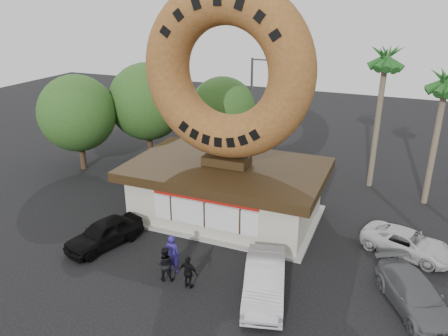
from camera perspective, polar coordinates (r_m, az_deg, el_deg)
The scene contains 16 objects.
ground at distance 21.72m, azimuth -5.82°, elevation -13.06°, with size 90.00×90.00×0.00m, color black.
donut_shop at distance 25.58m, azimuth 0.31°, elevation -2.77°, with size 11.20×7.20×3.80m.
giant_donut at distance 23.62m, azimuth 0.36°, elevation 12.47°, with size 9.54×9.54×2.43m, color #9A582D.
tree_west at distance 34.80m, azimuth -9.97°, elevation 8.52°, with size 6.00×6.00×7.65m.
tree_mid at distance 34.19m, azimuth -0.19°, elevation 7.54°, with size 5.20×5.20×6.63m.
tree_far at distance 33.81m, azimuth -18.63°, elevation 6.79°, with size 5.60×5.60×7.14m.
palm_near at distance 29.89m, azimuth 20.34°, elevation 12.79°, with size 2.60×2.60×9.75m.
palm_far at distance 28.60m, azimuth 26.97°, elevation 9.56°, with size 2.60×2.60×8.75m.
street_lamp at distance 34.25m, azimuth 3.81°, elevation 8.31°, with size 2.11×0.20×8.00m.
person_left at distance 21.07m, azimuth -6.74°, elevation -11.07°, with size 0.72×0.47×1.98m, color navy.
person_center at distance 20.68m, azimuth -7.73°, elevation -12.29°, with size 0.83×0.65×1.71m, color black.
person_right at distance 20.10m, azimuth -4.65°, elevation -13.43°, with size 0.94×0.39×1.61m, color black.
car_black at distance 23.94m, azimuth -15.37°, elevation -8.21°, with size 1.72×4.27×1.45m, color black.
car_silver at distance 19.66m, azimuth 5.30°, elevation -14.37°, with size 1.69×4.83×1.59m, color #B4B4B9.
car_grey at distance 20.56m, azimuth 23.65°, elevation -14.97°, with size 1.90×4.67×1.35m, color #595B5E.
car_white at distance 24.31m, azimuth 22.85°, elevation -9.02°, with size 2.08×4.50×1.25m, color silver.
Camera 1 is at (8.77, -15.61, 12.30)m, focal length 35.00 mm.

